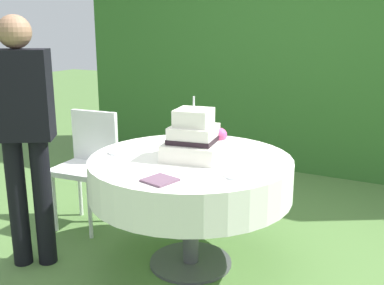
{
  "coord_description": "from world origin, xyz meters",
  "views": [
    {
      "loc": [
        1.28,
        -2.41,
        1.54
      ],
      "look_at": [
        0.01,
        -0.0,
        0.83
      ],
      "focal_mm": 42.6,
      "sensor_mm": 36.0,
      "label": 1
    }
  ],
  "objects_px": {
    "serving_plate_far": "(118,152)",
    "serving_plate_left": "(237,176)",
    "wedding_cake": "(194,139)",
    "serving_plate_near": "(228,140)",
    "cake_table": "(191,176)",
    "garden_chair": "(88,157)",
    "napkin_stack": "(160,180)",
    "standing_person": "(23,127)"
  },
  "relations": [
    {
      "from": "cake_table",
      "to": "garden_chair",
      "type": "xyz_separation_m",
      "value": [
        -1.01,
        0.21,
        -0.07
      ]
    },
    {
      "from": "wedding_cake",
      "to": "serving_plate_far",
      "type": "height_order",
      "value": "wedding_cake"
    },
    {
      "from": "serving_plate_near",
      "to": "standing_person",
      "type": "bearing_deg",
      "value": -134.43
    },
    {
      "from": "serving_plate_far",
      "to": "serving_plate_near",
      "type": "bearing_deg",
      "value": 52.18
    },
    {
      "from": "serving_plate_far",
      "to": "serving_plate_left",
      "type": "height_order",
      "value": "same"
    },
    {
      "from": "cake_table",
      "to": "serving_plate_left",
      "type": "height_order",
      "value": "serving_plate_left"
    },
    {
      "from": "serving_plate_near",
      "to": "garden_chair",
      "type": "height_order",
      "value": "garden_chair"
    },
    {
      "from": "serving_plate_left",
      "to": "napkin_stack",
      "type": "relative_size",
      "value": 0.88
    },
    {
      "from": "wedding_cake",
      "to": "standing_person",
      "type": "bearing_deg",
      "value": -153.73
    },
    {
      "from": "serving_plate_far",
      "to": "serving_plate_left",
      "type": "relative_size",
      "value": 0.93
    },
    {
      "from": "cake_table",
      "to": "garden_chair",
      "type": "relative_size",
      "value": 1.44
    },
    {
      "from": "cake_table",
      "to": "serving_plate_far",
      "type": "bearing_deg",
      "value": -164.13
    },
    {
      "from": "standing_person",
      "to": "garden_chair",
      "type": "bearing_deg",
      "value": 97.32
    },
    {
      "from": "wedding_cake",
      "to": "garden_chair",
      "type": "distance_m",
      "value": 1.1
    },
    {
      "from": "wedding_cake",
      "to": "standing_person",
      "type": "height_order",
      "value": "standing_person"
    },
    {
      "from": "napkin_stack",
      "to": "serving_plate_near",
      "type": "bearing_deg",
      "value": 91.66
    },
    {
      "from": "serving_plate_far",
      "to": "serving_plate_left",
      "type": "distance_m",
      "value": 0.86
    },
    {
      "from": "cake_table",
      "to": "garden_chair",
      "type": "bearing_deg",
      "value": 168.2
    },
    {
      "from": "serving_plate_far",
      "to": "napkin_stack",
      "type": "bearing_deg",
      "value": -32.5
    },
    {
      "from": "standing_person",
      "to": "napkin_stack",
      "type": "bearing_deg",
      "value": 0.12
    },
    {
      "from": "napkin_stack",
      "to": "serving_plate_far",
      "type": "bearing_deg",
      "value": 147.5
    },
    {
      "from": "serving_plate_near",
      "to": "garden_chair",
      "type": "distance_m",
      "value": 1.1
    },
    {
      "from": "serving_plate_near",
      "to": "napkin_stack",
      "type": "distance_m",
      "value": 0.97
    },
    {
      "from": "cake_table",
      "to": "napkin_stack",
      "type": "relative_size",
      "value": 8.17
    },
    {
      "from": "standing_person",
      "to": "serving_plate_near",
      "type": "bearing_deg",
      "value": 45.57
    },
    {
      "from": "serving_plate_left",
      "to": "cake_table",
      "type": "bearing_deg",
      "value": 152.25
    },
    {
      "from": "cake_table",
      "to": "standing_person",
      "type": "height_order",
      "value": "standing_person"
    },
    {
      "from": "garden_chair",
      "to": "standing_person",
      "type": "relative_size",
      "value": 0.56
    },
    {
      "from": "wedding_cake",
      "to": "napkin_stack",
      "type": "relative_size",
      "value": 2.5
    },
    {
      "from": "serving_plate_near",
      "to": "serving_plate_far",
      "type": "distance_m",
      "value": 0.81
    },
    {
      "from": "wedding_cake",
      "to": "serving_plate_far",
      "type": "relative_size",
      "value": 3.08
    },
    {
      "from": "napkin_stack",
      "to": "garden_chair",
      "type": "relative_size",
      "value": 0.18
    },
    {
      "from": "cake_table",
      "to": "wedding_cake",
      "type": "distance_m",
      "value": 0.25
    },
    {
      "from": "cake_table",
      "to": "napkin_stack",
      "type": "height_order",
      "value": "napkin_stack"
    },
    {
      "from": "wedding_cake",
      "to": "standing_person",
      "type": "distance_m",
      "value": 1.06
    },
    {
      "from": "serving_plate_near",
      "to": "wedding_cake",
      "type": "bearing_deg",
      "value": -90.98
    },
    {
      "from": "wedding_cake",
      "to": "cake_table",
      "type": "bearing_deg",
      "value": -179.74
    },
    {
      "from": "wedding_cake",
      "to": "garden_chair",
      "type": "height_order",
      "value": "wedding_cake"
    },
    {
      "from": "cake_table",
      "to": "standing_person",
      "type": "xyz_separation_m",
      "value": [
        -0.92,
        -0.47,
        0.32
      ]
    },
    {
      "from": "wedding_cake",
      "to": "serving_plate_far",
      "type": "bearing_deg",
      "value": -164.9
    },
    {
      "from": "serving_plate_left",
      "to": "napkin_stack",
      "type": "height_order",
      "value": "same"
    },
    {
      "from": "serving_plate_near",
      "to": "serving_plate_far",
      "type": "xyz_separation_m",
      "value": [
        -0.5,
        -0.64,
        0.0
      ]
    }
  ]
}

